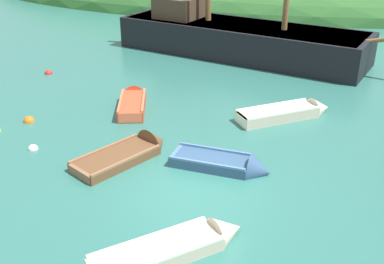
# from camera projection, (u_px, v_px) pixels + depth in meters

# --- Properties ---
(ground_plane) EXTENTS (120.00, 120.00, 0.00)m
(ground_plane) POSITION_uv_depth(u_px,v_px,m) (196.00, 191.00, 12.61)
(ground_plane) COLOR #2D6B60
(sailing_ship) EXTENTS (15.57, 6.82, 13.37)m
(sailing_ship) POSITION_uv_depth(u_px,v_px,m) (237.00, 43.00, 24.31)
(sailing_ship) COLOR black
(sailing_ship) RESTS_ON ground
(rowboat_far) EXTENTS (3.51, 3.05, 0.89)m
(rowboat_far) POSITION_uv_depth(u_px,v_px,m) (289.00, 114.00, 17.06)
(rowboat_far) COLOR beige
(rowboat_far) RESTS_ON ground
(rowboat_outer_right) EXTENTS (3.01, 1.16, 0.98)m
(rowboat_outer_right) POSITION_uv_depth(u_px,v_px,m) (227.00, 166.00, 13.69)
(rowboat_outer_right) COLOR #335175
(rowboat_outer_right) RESTS_ON ground
(rowboat_center) EXTENTS (3.20, 3.19, 0.86)m
(rowboat_center) POSITION_uv_depth(u_px,v_px,m) (179.00, 248.00, 10.32)
(rowboat_center) COLOR beige
(rowboat_center) RESTS_ON ground
(rowboat_outer_left) EXTENTS (1.83, 3.11, 0.88)m
(rowboat_outer_left) POSITION_uv_depth(u_px,v_px,m) (133.00, 103.00, 17.97)
(rowboat_outer_left) COLOR #C64C2D
(rowboat_outer_left) RESTS_ON ground
(rowboat_portside) EXTENTS (2.51, 3.42, 1.11)m
(rowboat_portside) POSITION_uv_depth(u_px,v_px,m) (132.00, 153.00, 14.40)
(rowboat_portside) COLOR brown
(rowboat_portside) RESTS_ON ground
(buoy_orange) EXTENTS (0.41, 0.41, 0.41)m
(buoy_orange) POSITION_uv_depth(u_px,v_px,m) (29.00, 121.00, 16.77)
(buoy_orange) COLOR orange
(buoy_orange) RESTS_ON ground
(buoy_white) EXTENTS (0.32, 0.32, 0.32)m
(buoy_white) POSITION_uv_depth(u_px,v_px,m) (33.00, 149.00, 14.82)
(buoy_white) COLOR white
(buoy_white) RESTS_ON ground
(buoy_red) EXTENTS (0.36, 0.36, 0.36)m
(buoy_red) POSITION_uv_depth(u_px,v_px,m) (49.00, 74.00, 21.70)
(buoy_red) COLOR red
(buoy_red) RESTS_ON ground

